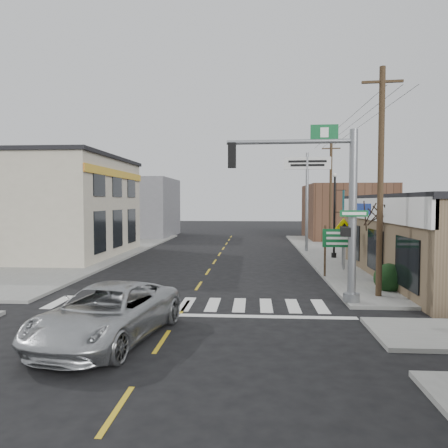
# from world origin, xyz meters

# --- Properties ---
(ground) EXTENTS (140.00, 140.00, 0.00)m
(ground) POSITION_xyz_m (0.00, 0.00, 0.00)
(ground) COLOR black
(ground) RESTS_ON ground
(sidewalk_right) EXTENTS (6.00, 38.00, 0.13)m
(sidewalk_right) POSITION_xyz_m (9.00, 13.00, 0.07)
(sidewalk_right) COLOR slate
(sidewalk_right) RESTS_ON ground
(sidewalk_left) EXTENTS (6.00, 38.00, 0.13)m
(sidewalk_left) POSITION_xyz_m (-9.00, 13.00, 0.07)
(sidewalk_left) COLOR slate
(sidewalk_left) RESTS_ON ground
(center_line) EXTENTS (0.12, 56.00, 0.01)m
(center_line) POSITION_xyz_m (0.00, 8.00, 0.01)
(center_line) COLOR gold
(center_line) RESTS_ON ground
(crosswalk) EXTENTS (11.00, 2.20, 0.01)m
(crosswalk) POSITION_xyz_m (0.00, 0.40, 0.01)
(crosswalk) COLOR silver
(crosswalk) RESTS_ON ground
(left_building) EXTENTS (12.00, 12.00, 6.80)m
(left_building) POSITION_xyz_m (-13.00, 14.00, 3.40)
(left_building) COLOR #B9B19A
(left_building) RESTS_ON ground
(bldg_distant_right) EXTENTS (8.00, 10.00, 5.60)m
(bldg_distant_right) POSITION_xyz_m (12.00, 30.00, 2.80)
(bldg_distant_right) COLOR #533626
(bldg_distant_right) RESTS_ON ground
(bldg_distant_left) EXTENTS (9.00, 10.00, 6.40)m
(bldg_distant_left) POSITION_xyz_m (-11.00, 32.00, 3.20)
(bldg_distant_left) COLOR slate
(bldg_distant_left) RESTS_ON ground
(suv) EXTENTS (3.53, 5.94, 1.55)m
(suv) POSITION_xyz_m (-1.53, -4.04, 0.77)
(suv) COLOR #AAADAF
(suv) RESTS_ON ground
(traffic_signal_pole) EXTENTS (5.22, 0.39, 6.61)m
(traffic_signal_pole) POSITION_xyz_m (5.41, 0.70, 4.06)
(traffic_signal_pole) COLOR gray
(traffic_signal_pole) RESTS_ON sidewalk_right
(guide_sign) EXTENTS (1.47, 0.13, 2.57)m
(guide_sign) POSITION_xyz_m (6.70, 6.28, 1.81)
(guide_sign) COLOR #42311E
(guide_sign) RESTS_ON sidewalk_right
(fire_hydrant) EXTENTS (0.25, 0.25, 0.78)m
(fire_hydrant) POSITION_xyz_m (8.29, 4.47, 0.55)
(fire_hydrant) COLOR #C39100
(fire_hydrant) RESTS_ON sidewalk_right
(ped_crossing_sign) EXTENTS (1.09, 0.08, 2.82)m
(ped_crossing_sign) POSITION_xyz_m (7.50, 8.81, 2.05)
(ped_crossing_sign) COLOR gray
(ped_crossing_sign) RESTS_ON sidewalk_right
(lamp_post) EXTENTS (0.73, 0.58, 5.65)m
(lamp_post) POSITION_xyz_m (7.94, 13.71, 3.40)
(lamp_post) COLOR black
(lamp_post) RESTS_ON sidewalk_right
(dance_center_sign) EXTENTS (3.49, 0.22, 7.41)m
(dance_center_sign) POSITION_xyz_m (6.50, 17.47, 5.65)
(dance_center_sign) COLOR gray
(dance_center_sign) RESTS_ON sidewalk_right
(bare_tree) EXTENTS (2.20, 2.20, 4.40)m
(bare_tree) POSITION_xyz_m (8.27, 4.73, 3.59)
(bare_tree) COLOR black
(bare_tree) RESTS_ON sidewalk_right
(shrub_front) EXTENTS (1.28, 1.28, 0.96)m
(shrub_front) POSITION_xyz_m (8.29, 3.07, 0.61)
(shrub_front) COLOR #173B1B
(shrub_front) RESTS_ON sidewalk_right
(shrub_back) EXTENTS (1.04, 1.04, 0.78)m
(shrub_back) POSITION_xyz_m (10.74, 8.80, 0.52)
(shrub_back) COLOR #193210
(shrub_back) RESTS_ON sidewalk_right
(utility_pole_near) EXTENTS (1.57, 0.23, 9.00)m
(utility_pole_near) POSITION_xyz_m (7.50, 1.80, 4.74)
(utility_pole_near) COLOR #3F241A
(utility_pole_near) RESTS_ON sidewalk_right
(utility_pole_far) EXTENTS (1.54, 0.23, 8.83)m
(utility_pole_far) POSITION_xyz_m (9.06, 22.11, 4.66)
(utility_pole_far) COLOR #3C2F1C
(utility_pole_far) RESTS_ON sidewalk_right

